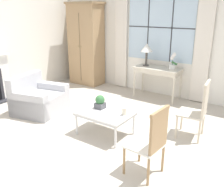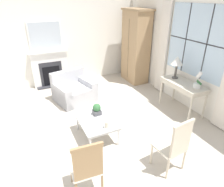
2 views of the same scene
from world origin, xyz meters
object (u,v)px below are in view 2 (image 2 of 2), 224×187
coffee_table (97,121)px  potted_plant_small (97,109)px  table_lamp (177,62)px  armoire (136,47)px  accent_chair_wooden (87,166)px  console_table (183,86)px  armchair_upholstered (74,91)px  potted_orchid (198,81)px  side_chair_wooden (175,144)px  pillar_candle (107,125)px  fireplace (50,66)px

coffee_table → potted_plant_small: bearing=155.1°
table_lamp → potted_plant_small: table_lamp is taller
armoire → accent_chair_wooden: armoire is taller
console_table → coffee_table: console_table is taller
accent_chair_wooden → table_lamp: bearing=118.8°
table_lamp → armchair_upholstered: 2.84m
potted_orchid → side_chair_wooden: 1.95m
console_table → potted_plant_small: console_table is taller
table_lamp → accent_chair_wooden: size_ratio=0.57×
armoire → pillar_candle: armoire is taller
console_table → potted_orchid: (0.35, 0.05, 0.25)m
console_table → potted_orchid: bearing=8.0°
potted_orchid → accent_chair_wooden: bearing=-72.6°
armoire → pillar_candle: bearing=-39.5°
armoire → console_table: 2.35m
armchair_upholstered → side_chair_wooden: (3.18, 0.77, 0.30)m
table_lamp → accent_chair_wooden: 3.40m
armoire → coffee_table: size_ratio=2.47×
potted_orchid → accent_chair_wooden: 3.14m
armchair_upholstered → potted_orchid: bearing=48.5°
fireplace → accent_chair_wooden: (4.35, -0.26, -0.12)m
table_lamp → potted_orchid: bearing=3.8°
armoire → table_lamp: 1.97m
pillar_candle → side_chair_wooden: bearing=36.1°
accent_chair_wooden → side_chair_wooden: bearing=82.7°
armchair_upholstered → pillar_candle: (2.16, 0.03, 0.23)m
armoire → table_lamp: size_ratio=4.12×
armoire → side_chair_wooden: (3.76, -1.52, -0.60)m
armoire → side_chair_wooden: size_ratio=2.26×
armchair_upholstered → potted_plant_small: size_ratio=4.72×
fireplace → armoire: (0.77, 2.68, 0.50)m
potted_orchid → fireplace: bearing=-141.5°
potted_orchid → table_lamp: bearing=-176.2°
potted_orchid → coffee_table: 2.44m
armoire → potted_plant_small: armoire is taller
coffee_table → pillar_candle: 0.38m
fireplace → pillar_candle: size_ratio=13.65×
fireplace → coffee_table: (3.16, 0.35, -0.28)m
potted_orchid → side_chair_wooden: (1.11, -1.56, -0.37)m
potted_orchid → armchair_upholstered: bearing=-131.5°
armoire → potted_plant_small: size_ratio=9.37×
armchair_upholstered → potted_plant_small: (1.64, 0.05, 0.29)m
potted_plant_small → accent_chair_wooden: bearing=-26.6°
potted_orchid → coffee_table: potted_orchid is taller
armoire → coffee_table: (2.38, -2.33, -0.77)m
fireplace → coffee_table: 3.19m
potted_orchid → coffee_table: bearing=-96.2°
accent_chair_wooden → potted_plant_small: 1.52m
armoire → potted_orchid: armoire is taller
armoire → potted_orchid: size_ratio=5.84×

